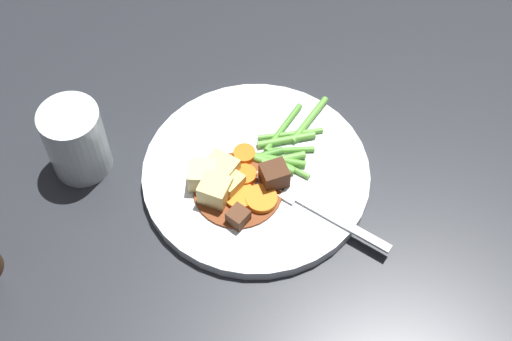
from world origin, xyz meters
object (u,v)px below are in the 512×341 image
object	(u,v)px
carrot_slice_0	(261,200)
fork	(314,207)
potato_chunk_3	(221,170)
meat_chunk_0	(234,216)
carrot_slice_3	(244,155)
potato_chunk_2	(229,183)
water_glass	(76,140)
dinner_plate	(256,174)
meat_chunk_1	(274,176)
potato_chunk_1	(202,176)
potato_chunk_0	(215,191)
carrot_slice_1	(245,176)
carrot_slice_2	(240,196)

from	to	relation	value
carrot_slice_0	fork	distance (m)	0.06
potato_chunk_3	meat_chunk_0	bearing A→B (deg)	30.97
carrot_slice_3	potato_chunk_2	size ratio (longest dim) A/B	0.93
meat_chunk_0	water_glass	size ratio (longest dim) A/B	0.23
dinner_plate	meat_chunk_1	bearing A→B (deg)	65.44
potato_chunk_2	fork	xyz separation A→B (m)	(-0.00, 0.10, -0.01)
dinner_plate	potato_chunk_1	world-z (taller)	potato_chunk_1
potato_chunk_0	meat_chunk_0	distance (m)	0.04
meat_chunk_0	meat_chunk_1	size ratio (longest dim) A/B	0.70
meat_chunk_0	carrot_slice_1	bearing A→B (deg)	-175.99
carrot_slice_1	carrot_slice_2	world-z (taller)	carrot_slice_1
carrot_slice_0	potato_chunk_2	size ratio (longest dim) A/B	1.29
meat_chunk_1	potato_chunk_1	bearing A→B (deg)	-74.61
carrot_slice_0	carrot_slice_3	size ratio (longest dim) A/B	1.39
carrot_slice_1	potato_chunk_3	world-z (taller)	potato_chunk_3
carrot_slice_0	carrot_slice_1	world-z (taller)	carrot_slice_1
carrot_slice_3	meat_chunk_1	distance (m)	0.05
meat_chunk_1	water_glass	xyz separation A→B (m)	(0.03, -0.22, 0.02)
carrot_slice_3	potato_chunk_3	distance (m)	0.04
potato_chunk_1	water_glass	size ratio (longest dim) A/B	0.33
dinner_plate	fork	world-z (taller)	fork
dinner_plate	water_glass	bearing A→B (deg)	-79.65
carrot_slice_2	meat_chunk_0	bearing A→B (deg)	4.17
carrot_slice_0	potato_chunk_2	xyz separation A→B (m)	(-0.01, -0.04, 0.01)
carrot_slice_2	water_glass	xyz separation A→B (m)	(-0.00, -0.19, 0.03)
carrot_slice_0	carrot_slice_2	bearing A→B (deg)	-85.44
potato_chunk_1	potato_chunk_2	xyz separation A→B (m)	(-0.00, 0.03, -0.00)
potato_chunk_1	meat_chunk_0	distance (m)	0.06
potato_chunk_1	fork	bearing A→B (deg)	90.87
fork	potato_chunk_1	bearing A→B (deg)	-89.13
carrot_slice_0	carrot_slice_3	distance (m)	0.06
carrot_slice_0	carrot_slice_3	world-z (taller)	same
dinner_plate	potato_chunk_0	xyz separation A→B (m)	(0.05, -0.03, 0.02)
carrot_slice_3	fork	size ratio (longest dim) A/B	0.15
carrot_slice_0	carrot_slice_2	size ratio (longest dim) A/B	1.01
dinner_plate	potato_chunk_1	distance (m)	0.07
potato_chunk_2	potato_chunk_3	size ratio (longest dim) A/B	0.82
potato_chunk_0	dinner_plate	bearing A→B (deg)	145.65
potato_chunk_2	meat_chunk_1	xyz separation A→B (m)	(-0.02, 0.05, 0.00)
potato_chunk_0	water_glass	distance (m)	0.17
water_glass	carrot_slice_2	bearing A→B (deg)	88.78
carrot_slice_0	potato_chunk_0	world-z (taller)	potato_chunk_0
carrot_slice_1	water_glass	bearing A→B (deg)	-83.45
carrot_slice_0	meat_chunk_0	bearing A→B (deg)	-36.01
potato_chunk_3	water_glass	distance (m)	0.17
potato_chunk_2	meat_chunk_0	world-z (taller)	potato_chunk_2
carrot_slice_0	water_glass	distance (m)	0.22
potato_chunk_3	water_glass	xyz separation A→B (m)	(0.02, -0.16, 0.02)
carrot_slice_1	potato_chunk_2	xyz separation A→B (m)	(0.02, -0.01, 0.01)
potato_chunk_0	fork	xyz separation A→B (m)	(-0.02, 0.11, -0.01)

